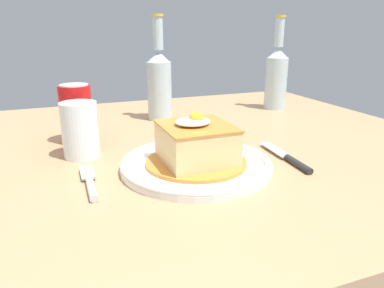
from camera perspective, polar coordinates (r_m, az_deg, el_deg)
name	(u,v)px	position (r m, az deg, el deg)	size (l,w,h in m)	color
dining_table	(152,190)	(0.80, -6.25, -7.10)	(1.29, 0.96, 0.73)	#A87F56
main_plate	(196,164)	(0.64, 0.65, -3.17)	(0.26, 0.26, 0.02)	white
sandwich_meal	(196,145)	(0.62, 0.65, -0.18)	(0.18, 0.18, 0.09)	orange
fork	(90,183)	(0.59, -15.65, -5.91)	(0.02, 0.14, 0.01)	silver
knife	(291,159)	(0.69, 15.19, -2.35)	(0.03, 0.17, 0.01)	#262628
soda_can	(77,114)	(0.81, -17.58, 4.49)	(0.07, 0.07, 0.12)	red
beer_bottle_clear	(159,82)	(0.97, -5.15, 9.68)	(0.06, 0.06, 0.27)	#ADC6CC
beer_bottle_clear_far	(276,75)	(1.12, 13.04, 10.44)	(0.06, 0.06, 0.27)	#ADC6CC
drinking_glass	(81,134)	(0.72, -17.01, 1.55)	(0.07, 0.07, 0.10)	silver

